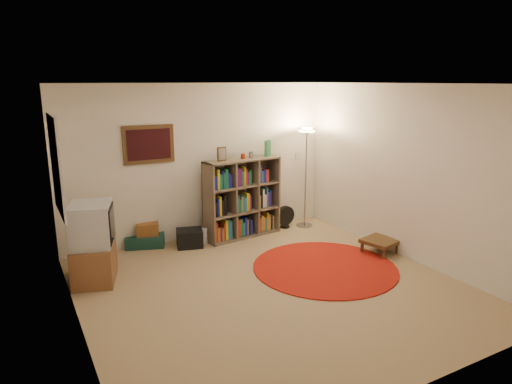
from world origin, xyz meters
TOP-DOWN VIEW (x-y plane):
  - room at (-0.05, 0.05)m, footprint 4.54×4.54m
  - bookshelf at (0.56, 1.94)m, footprint 1.34×0.53m
  - floor_lamp at (1.79, 1.87)m, footprint 0.38×0.38m
  - floor_fan at (1.43, 1.97)m, footprint 0.35×0.19m
  - tv_stand at (-1.90, 1.29)m, footprint 0.68×0.82m
  - suitcase at (-0.99, 2.24)m, footprint 0.68×0.55m
  - wicker_basket at (-0.95, 2.20)m, footprint 0.38×0.32m
  - duffel_bag at (-0.38, 1.89)m, footprint 0.47×0.42m
  - paper_towel at (-0.13, 1.91)m, footprint 0.12×0.12m
  - red_rug at (0.96, 0.18)m, footprint 2.00×2.00m
  - side_table at (2.04, 0.25)m, footprint 0.56×0.56m

SIDE VIEW (x-z plane):
  - red_rug at x=0.96m, z-range 0.00..0.02m
  - suitcase at x=-0.99m, z-range 0.00..0.19m
  - paper_towel at x=-0.13m, z-range 0.00..0.24m
  - duffel_bag at x=-0.38m, z-range 0.00..0.27m
  - side_table at x=2.04m, z-range 0.07..0.28m
  - floor_fan at x=1.43m, z-range 0.00..0.40m
  - wicker_basket at x=-0.95m, z-range 0.19..0.38m
  - tv_stand at x=-1.90m, z-range -0.02..1.02m
  - bookshelf at x=0.56m, z-range -0.15..1.41m
  - room at x=-0.05m, z-range -0.01..2.53m
  - floor_lamp at x=1.79m, z-range 0.58..2.33m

